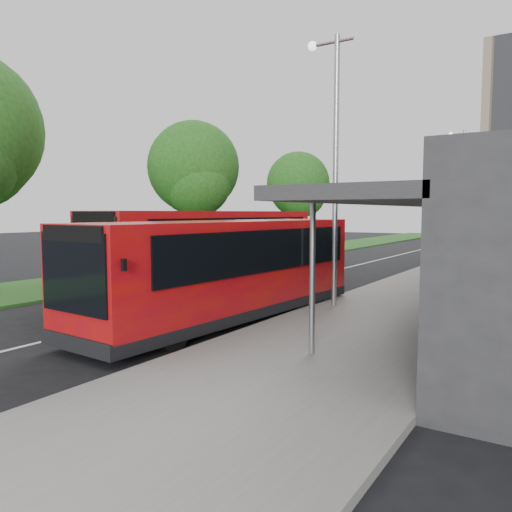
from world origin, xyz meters
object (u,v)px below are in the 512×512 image
Objects in this scene: bus_second at (210,249)px; litter_bin at (444,271)px; tree_far at (298,188)px; bollard at (457,253)px; car_near at (460,237)px; lamp_post_near at (333,154)px; bus_main at (229,270)px; car_far at (448,235)px; lamp_post_far at (461,185)px; tree_mid at (194,174)px.

litter_bin is (7.79, 5.31, -0.94)m from bus_second.
tree_far reaches higher than litter_bin.
bus_second is 16.77m from bollard.
litter_bin is 0.26× the size of car_near.
bus_second is at bearing -73.41° from tree_far.
tree_far is 0.93× the size of lamp_post_near.
bollard is at bearing 87.08° from bus_main.
bollard is 19.62m from car_near.
bus_main is 45.52m from car_far.
car_far is at bearing 103.04° from lamp_post_far.
lamp_post_near is 6.96m from bus_second.
tree_mid is at bearing -90.00° from tree_far.
tree_far is at bearing 120.29° from lamp_post_near.
tree_mid is 0.72× the size of bus_second.
tree_far is at bearing 116.62° from bus_main.
bollard is at bearing 41.20° from tree_mid.
lamp_post_near is 4.71m from bus_main.
lamp_post_near reaches higher than tree_far.
litter_bin is at bearing -75.75° from car_far.
bus_main is 10.52× the size of litter_bin.
lamp_post_far is (11.13, 12.95, -0.35)m from tree_mid.
tree_mid reaches higher than bus_second.
car_far is at bearing 80.58° from tree_mid.
tree_far reaches higher than bus_second.
car_far is at bearing 101.22° from litter_bin.
lamp_post_near reaches higher than tree_mid.
car_far is (0.73, 40.87, -0.99)m from bus_second.
tree_far is at bearing -175.13° from lamp_post_far.
tree_mid reaches higher than tree_far.
bus_main is 2.77× the size of car_near.
car_far is at bearing 93.64° from bus_second.
lamp_post_far is at bearing 90.00° from lamp_post_near.
lamp_post_near is at bearing -104.54° from litter_bin.
bollard is 26.03m from car_far.
bus_second is at bearing -87.99° from car_far.
bus_main is (9.30, -9.86, -3.65)m from tree_mid.
car_near reaches higher than bollard.
bus_main is (-1.83, -2.81, -3.30)m from lamp_post_near.
tree_mid is at bearing -108.32° from car_near.
bollard is (6.41, 15.47, -0.96)m from bus_second.
bollard is at bearing 97.73° from litter_bin.
litter_bin is at bearing 73.18° from bus_main.
litter_bin is at bearing -82.27° from bollard.
lamp_post_near is at bearing -91.48° from bollard.
lamp_post_far reaches higher than bollard.
tree_far is 22.06m from lamp_post_near.
tree_far is at bearing -117.94° from car_near.
lamp_post_near is 0.73× the size of bus_second.
litter_bin is at bearing 38.98° from bus_second.
lamp_post_far is 8.52× the size of litter_bin.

